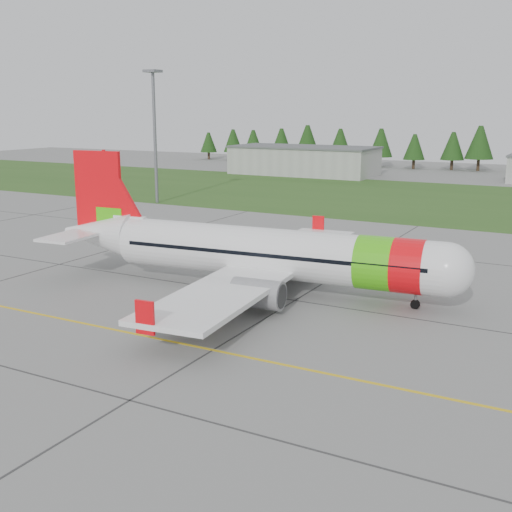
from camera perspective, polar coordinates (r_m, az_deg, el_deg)
The scene contains 7 objects.
aircraft at distance 52.02m, azimuth 0.68°, elevation 0.26°, with size 36.32×33.59×11.00m.
service_van at distance 110.52m, azimuth -13.95°, elevation 6.26°, with size 1.70×1.60×4.86m, color silver.
grass_strip at distance 110.81m, azimuth 12.46°, elevation 5.09°, with size 320.00×50.00×0.03m, color #30561E.
taxi_guideline at distance 46.09m, azimuth -14.49°, elevation -5.93°, with size 120.00×0.25×0.02m, color gold.
hangar_west at distance 147.00m, azimuth 4.26°, elevation 8.40°, with size 32.00×14.00×6.00m, color #A8A8A3.
floodlight_mast at distance 102.71m, azimuth -8.97°, elevation 10.24°, with size 0.50×0.50×20.00m, color slate.
treeline at distance 164.69m, azimuth 18.10°, elevation 8.99°, with size 160.00×8.00×10.00m, color #1C3F14, non-canonical shape.
Camera 1 is at (30.19, -23.61, 14.61)m, focal length 45.00 mm.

